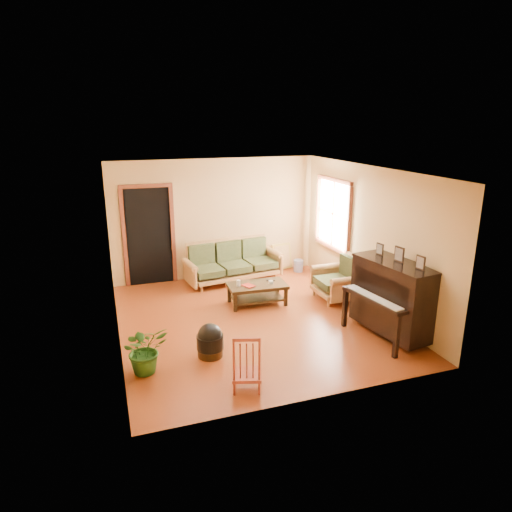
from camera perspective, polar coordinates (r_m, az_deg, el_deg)
name	(u,v)px	position (r m, az deg, el deg)	size (l,w,h in m)	color
floor	(252,320)	(8.10, -0.46, -7.95)	(5.00, 5.00, 0.00)	#67250D
doorway	(149,237)	(9.79, -13.23, 2.35)	(1.08, 0.16, 2.05)	black
window	(333,214)	(9.63, 9.63, 5.22)	(0.12, 1.36, 1.46)	white
sofa	(234,262)	(9.83, -2.81, -0.70)	(2.07, 0.87, 0.89)	#A26E3B
coffee_table	(257,294)	(8.69, 0.14, -4.76)	(1.10, 0.60, 0.40)	black
armchair	(336,277)	(8.97, 9.98, -2.66)	(0.85, 0.89, 0.89)	#A26E3B
piano	(393,299)	(7.64, 16.73, -5.20)	(0.83, 1.41, 1.25)	black
footstool	(210,344)	(6.91, -5.75, -10.90)	(0.40, 0.40, 0.38)	black
red_chair	(247,361)	(6.03, -1.19, -12.94)	(0.37, 0.41, 0.80)	maroon
leaning_frame	(282,256)	(10.62, 3.24, -0.03)	(0.49, 0.11, 0.65)	#B1973B
ceramic_crock	(298,266)	(10.57, 5.31, -1.22)	(0.22, 0.22, 0.28)	#304492
potted_plant	(145,349)	(6.59, -13.69, -11.25)	(0.62, 0.54, 0.69)	#235418
book	(245,287)	(8.45, -1.38, -3.88)	(0.17, 0.23, 0.02)	#A32115
candle	(239,283)	(8.50, -2.19, -3.40)	(0.07, 0.07, 0.12)	white
glass_jar	(271,282)	(8.64, 1.87, -3.28)	(0.09, 0.09, 0.06)	silver
remote	(271,280)	(8.79, 1.84, -3.06)	(0.16, 0.04, 0.02)	black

